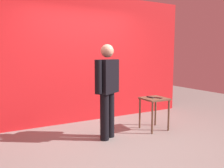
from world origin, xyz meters
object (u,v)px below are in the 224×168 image
object	(u,v)px
side_table	(154,104)
tv_remote	(150,97)
cell_phone	(158,98)
standing_person	(107,87)

from	to	relation	value
side_table	tv_remote	world-z (taller)	tv_remote
cell_phone	tv_remote	bearing A→B (deg)	114.15
standing_person	tv_remote	size ratio (longest dim) A/B	9.65
standing_person	side_table	world-z (taller)	standing_person
cell_phone	tv_remote	xyz separation A→B (m)	(-0.11, 0.11, 0.01)
cell_phone	side_table	bearing A→B (deg)	111.15
side_table	tv_remote	distance (m)	0.15
standing_person	cell_phone	bearing A→B (deg)	-2.71
standing_person	side_table	distance (m)	1.11
cell_phone	standing_person	bearing A→B (deg)	157.76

